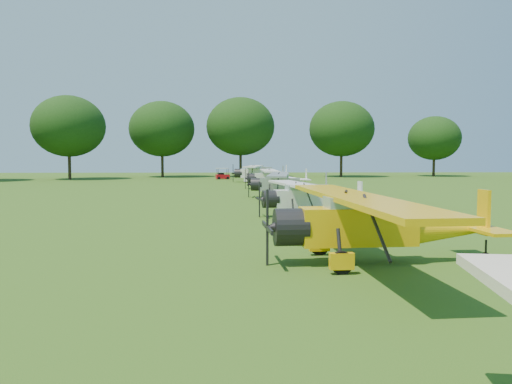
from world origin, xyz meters
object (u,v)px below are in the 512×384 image
aircraft_6 (259,172)px  aircraft_7 (265,171)px  aircraft_2 (375,220)px  aircraft_3 (309,196)px  golf_cart (222,176)px  aircraft_5 (275,177)px  aircraft_4 (286,182)px

aircraft_6 → aircraft_7: (1.53, 13.96, -0.23)m
aircraft_2 → aircraft_3: 12.10m
aircraft_3 → golf_cart: size_ratio=4.64×
aircraft_5 → aircraft_7: (0.45, 27.03, -0.11)m
aircraft_5 → golf_cart: aircraft_5 is taller
aircraft_3 → aircraft_6: (-1.16, 36.65, 0.22)m
aircraft_2 → aircraft_6: 48.76m
aircraft_3 → aircraft_7: (0.37, 50.60, -0.01)m
aircraft_2 → aircraft_4: (-0.27, 24.57, -0.11)m
aircraft_3 → aircraft_4: size_ratio=0.93×
aircraft_3 → aircraft_2: bearing=-98.0°
aircraft_2 → aircraft_3: bearing=87.5°
aircraft_5 → aircraft_6: 13.12m
aircraft_2 → golf_cart: (-6.33, 57.74, -0.78)m
aircraft_4 → aircraft_6: aircraft_6 is taller
aircraft_4 → golf_cart: 33.72m
aircraft_3 → aircraft_5: size_ratio=0.93×
aircraft_5 → golf_cart: 22.89m
aircraft_3 → aircraft_6: aircraft_6 is taller
aircraft_5 → aircraft_4: bearing=-89.6°
aircraft_3 → aircraft_7: bearing=80.5°
aircraft_2 → aircraft_7: 62.70m
aircraft_2 → aircraft_7: aircraft_2 is taller
aircraft_2 → aircraft_7: (0.14, 62.70, -0.21)m
golf_cart → aircraft_5: bearing=-88.5°
aircraft_2 → aircraft_5: aircraft_2 is taller
aircraft_5 → golf_cart: size_ratio=5.00×
aircraft_2 → aircraft_7: size_ratio=1.19×
aircraft_4 → aircraft_7: 38.13m
aircraft_2 → aircraft_3: (-0.23, 12.10, -0.20)m
aircraft_6 → golf_cart: bearing=126.5°
golf_cart → aircraft_2: bearing=-97.5°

